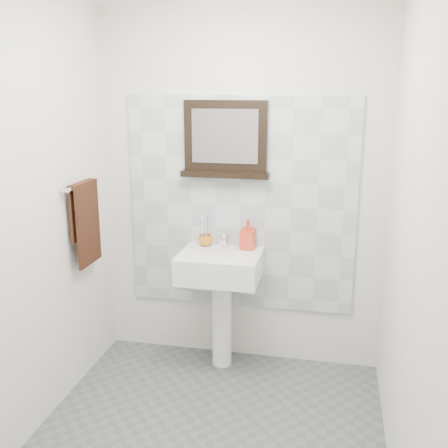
% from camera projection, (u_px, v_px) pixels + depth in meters
% --- Properties ---
extents(floor, '(2.00, 2.20, 0.01)m').
position_uv_depth(floor, '(204.00, 447.00, 2.93)').
color(floor, '#575A5C').
rests_on(floor, ground).
extents(back_wall, '(2.00, 0.01, 2.50)m').
position_uv_depth(back_wall, '(241.00, 191.00, 3.66)').
color(back_wall, silver).
rests_on(back_wall, ground).
extents(front_wall, '(2.00, 0.01, 2.50)m').
position_uv_depth(front_wall, '(110.00, 327.00, 1.57)').
color(front_wall, silver).
rests_on(front_wall, ground).
extents(left_wall, '(0.01, 2.20, 2.50)m').
position_uv_depth(left_wall, '(22.00, 221.00, 2.82)').
color(left_wall, silver).
rests_on(left_wall, ground).
extents(right_wall, '(0.01, 2.20, 2.50)m').
position_uv_depth(right_wall, '(411.00, 244.00, 2.41)').
color(right_wall, silver).
rests_on(right_wall, ground).
extents(splashback, '(1.60, 0.02, 1.50)m').
position_uv_depth(splashback, '(240.00, 205.00, 3.67)').
color(splashback, silver).
rests_on(splashback, back_wall).
extents(pedestal_sink, '(0.55, 0.44, 0.96)m').
position_uv_depth(pedestal_sink, '(220.00, 278.00, 3.61)').
color(pedestal_sink, white).
rests_on(pedestal_sink, ground).
extents(toothbrush_cup, '(0.12, 0.12, 0.08)m').
position_uv_depth(toothbrush_cup, '(205.00, 240.00, 3.71)').
color(toothbrush_cup, orange).
rests_on(toothbrush_cup, pedestal_sink).
extents(toothbrushes, '(0.05, 0.04, 0.21)m').
position_uv_depth(toothbrushes, '(205.00, 229.00, 3.69)').
color(toothbrushes, white).
rests_on(toothbrushes, toothbrush_cup).
extents(soap_dispenser, '(0.11, 0.11, 0.21)m').
position_uv_depth(soap_dispenser, '(248.00, 234.00, 3.62)').
color(soap_dispenser, red).
rests_on(soap_dispenser, pedestal_sink).
extents(framed_mirror, '(0.61, 0.11, 0.52)m').
position_uv_depth(framed_mirror, '(226.00, 141.00, 3.55)').
color(framed_mirror, black).
rests_on(framed_mirror, back_wall).
extents(towel_bar, '(0.07, 0.40, 0.03)m').
position_uv_depth(towel_bar, '(82.00, 185.00, 3.36)').
color(towel_bar, silver).
rests_on(towel_bar, left_wall).
extents(hand_towel, '(0.06, 0.30, 0.55)m').
position_uv_depth(hand_towel, '(85.00, 217.00, 3.41)').
color(hand_towel, black).
rests_on(hand_towel, towel_bar).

